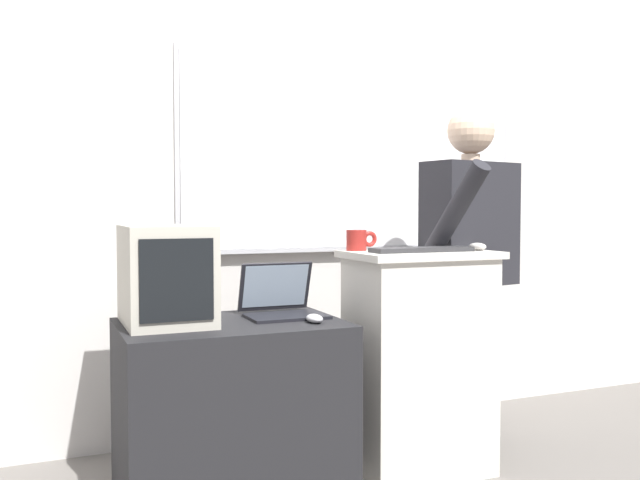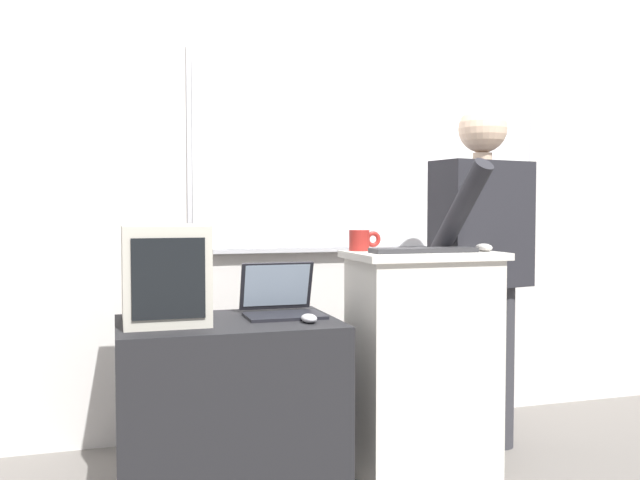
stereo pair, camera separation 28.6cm
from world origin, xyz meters
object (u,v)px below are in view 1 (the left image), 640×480
Objects in this scene: computer_mouse_by_laptop at (315,318)px; crt_monitor at (166,275)px; person_presenter at (471,249)px; wireless_keyboard at (422,250)px; lectern_podium at (419,361)px; laptop at (280,300)px; side_desk at (232,411)px; coffee_mug at (358,240)px; computer_mouse_by_keyboard at (478,247)px.

computer_mouse_by_laptop is 0.23× the size of crt_monitor.
person_presenter is 3.61× the size of wireless_keyboard.
lectern_podium reaches higher than laptop.
side_desk is 0.60m from crt_monitor.
lectern_podium is 1.16m from crt_monitor.
crt_monitor is at bearing 175.15° from lectern_podium.
crt_monitor reaches higher than coffee_mug.
computer_mouse_by_keyboard is at bearing -4.40° from side_desk.
computer_mouse_by_laptop is (-0.54, -0.11, 0.24)m from lectern_podium.
person_presenter is 1.01m from computer_mouse_by_laptop.
computer_mouse_by_keyboard is at bearing 4.06° from computer_mouse_by_laptop.
computer_mouse_by_laptop is at bearing -75.45° from laptop.
computer_mouse_by_keyboard is (0.27, -0.05, 0.50)m from lectern_podium.
computer_mouse_by_keyboard is (0.87, -0.18, 0.22)m from laptop.
wireless_keyboard is 0.29m from coffee_mug.
computer_mouse_by_laptop is (0.30, -0.14, 0.37)m from side_desk.
wireless_keyboard is at bearing -112.32° from lectern_podium.
computer_mouse_by_keyboard is (1.11, -0.09, 0.64)m from side_desk.
laptop is at bearing 3.89° from crt_monitor.
side_desk is at bearing 173.92° from wireless_keyboard.
side_desk is at bearing 175.60° from computer_mouse_by_keyboard.
person_presenter is 11.41× the size of coffee_mug.
computer_mouse_by_laptop is at bearing -168.70° from lectern_podium.
computer_mouse_by_laptop is 0.49m from coffee_mug.
lectern_podium reaches higher than computer_mouse_by_laptop.
side_desk is 1.28m from computer_mouse_by_keyboard.
laptop is 0.64m from wireless_keyboard.
laptop is (-0.60, 0.12, 0.29)m from lectern_podium.
crt_monitor is at bearing 172.15° from person_presenter.
laptop is at bearing 168.59° from computer_mouse_by_keyboard.
person_presenter is 1.48m from crt_monitor.
person_presenter is 16.54× the size of computer_mouse_by_laptop.
coffee_mug is at bearing 173.06° from person_presenter.
laptop is 3.20× the size of computer_mouse_by_keyboard.
computer_mouse_by_laptop is at bearing -141.52° from coffee_mug.
lectern_podium is at bearing -4.85° from crt_monitor.
wireless_keyboard is at bearing 6.09° from computer_mouse_by_laptop.
crt_monitor reaches higher than wireless_keyboard.
computer_mouse_by_laptop is (0.06, -0.23, -0.05)m from laptop.
coffee_mug is (-0.21, 0.19, 0.04)m from wireless_keyboard.
wireless_keyboard is 0.29m from computer_mouse_by_keyboard.
laptop is 2.21× the size of coffee_mug.
side_desk is 2.72× the size of laptop.
wireless_keyboard is (-0.42, -0.24, 0.02)m from person_presenter.
person_presenter is (1.24, 0.15, 0.61)m from side_desk.
wireless_keyboard is 1.04× the size of crt_monitor.
side_desk is 8.69× the size of computer_mouse_by_keyboard.
coffee_mug reaches higher than laptop.
person_presenter is 0.27m from computer_mouse_by_keyboard.
computer_mouse_by_laptop is 0.85m from computer_mouse_by_keyboard.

